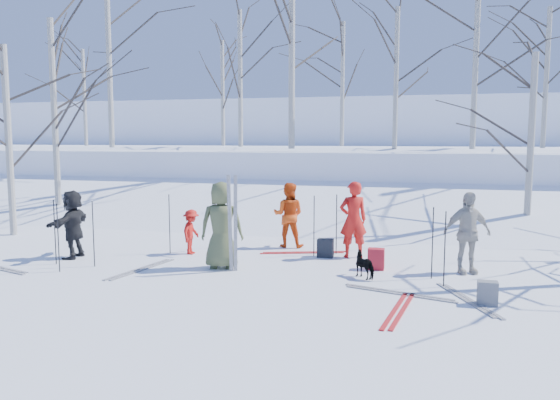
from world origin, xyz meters
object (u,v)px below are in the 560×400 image
(skier_red_north, at_px, (353,220))
(skier_redor_behind, at_px, (289,215))
(backpack_red, at_px, (376,259))
(skier_red_seated, at_px, (191,232))
(skier_grey_west, at_px, (73,224))
(dog, at_px, (366,265))
(skier_olive_center, at_px, (222,225))
(backpack_grey, at_px, (487,293))
(skier_cream_east, at_px, (467,233))
(backpack_dark, at_px, (325,248))

(skier_red_north, xyz_separation_m, skier_redor_behind, (-1.63, 0.76, -0.06))
(skier_red_north, distance_m, skier_redor_behind, 1.80)
(backpack_red, bearing_deg, skier_red_seated, 174.22)
(skier_grey_west, bearing_deg, backpack_red, 91.65)
(skier_red_seated, distance_m, dog, 4.16)
(skier_olive_center, distance_m, backpack_red, 3.14)
(skier_redor_behind, distance_m, skier_grey_west, 4.84)
(skier_red_seated, bearing_deg, skier_grey_west, 113.30)
(skier_grey_west, relative_size, backpack_grey, 3.89)
(skier_grey_west, xyz_separation_m, backpack_grey, (8.33, -1.30, -0.55))
(skier_olive_center, relative_size, backpack_grey, 4.59)
(skier_olive_center, height_order, skier_cream_east, skier_olive_center)
(skier_red_seated, bearing_deg, backpack_grey, -111.62)
(skier_redor_behind, distance_m, skier_red_seated, 2.35)
(skier_olive_center, relative_size, backpack_red, 4.15)
(skier_cream_east, bearing_deg, skier_grey_west, 165.28)
(skier_red_seated, bearing_deg, dog, -106.08)
(skier_red_north, xyz_separation_m, backpack_dark, (-0.58, -0.14, -0.63))
(skier_red_seated, height_order, backpack_grey, skier_red_seated)
(skier_redor_behind, bearing_deg, skier_grey_west, 26.29)
(backpack_red, xyz_separation_m, backpack_dark, (-1.17, 0.85, -0.01))
(skier_red_north, relative_size, skier_grey_west, 1.13)
(skier_cream_east, relative_size, skier_grey_west, 1.07)
(backpack_red, relative_size, backpack_dark, 1.05)
(skier_cream_east, height_order, dog, skier_cream_east)
(backpack_grey, bearing_deg, skier_cream_east, 95.00)
(skier_cream_east, xyz_separation_m, backpack_dark, (-2.86, 0.71, -0.59))
(skier_red_north, height_order, dog, skier_red_north)
(skier_olive_center, xyz_separation_m, skier_red_north, (2.41, 1.66, -0.04))
(skier_grey_west, height_order, backpack_red, skier_grey_west)
(backpack_red, bearing_deg, skier_red_north, 120.59)
(skier_redor_behind, relative_size, dog, 2.64)
(skier_cream_east, height_order, skier_grey_west, skier_cream_east)
(skier_olive_center, bearing_deg, dog, 166.63)
(skier_olive_center, xyz_separation_m, backpack_grey, (4.88, -1.24, -0.68))
(skier_red_north, relative_size, backpack_red, 3.96)
(backpack_dark, bearing_deg, backpack_red, -36.11)
(skier_olive_center, xyz_separation_m, dog, (2.87, -0.03, -0.63))
(dog, height_order, backpack_grey, dog)
(skier_olive_center, distance_m, skier_redor_behind, 2.54)
(skier_redor_behind, distance_m, backpack_red, 2.88)
(skier_olive_center, height_order, backpack_red, skier_olive_center)
(skier_grey_west, height_order, dog, skier_grey_west)
(skier_red_seated, height_order, skier_cream_east, skier_cream_east)
(skier_redor_behind, relative_size, backpack_dark, 3.85)
(dog, relative_size, backpack_grey, 1.53)
(skier_olive_center, relative_size, skier_cream_east, 1.10)
(backpack_dark, bearing_deg, skier_red_seated, -171.72)
(dog, bearing_deg, backpack_grey, 103.16)
(skier_grey_west, relative_size, backpack_red, 3.52)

